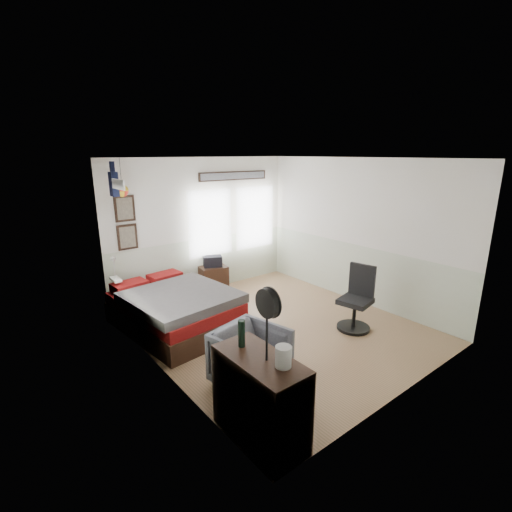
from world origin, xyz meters
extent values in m
cube|color=olive|center=(0.00, 0.00, -0.01)|extent=(4.00, 4.50, 0.01)
cube|color=silver|center=(0.00, 2.25, 1.35)|extent=(4.00, 0.02, 2.70)
cube|color=silver|center=(0.00, -2.25, 1.35)|extent=(4.00, 0.02, 2.70)
cube|color=silver|center=(-2.00, 0.00, 1.35)|extent=(0.02, 4.50, 2.70)
cube|color=silver|center=(2.00, 0.00, 1.35)|extent=(0.02, 4.50, 2.70)
cube|color=white|center=(0.00, 0.00, 2.70)|extent=(4.00, 4.50, 0.02)
cube|color=beige|center=(0.00, 2.24, 0.55)|extent=(4.00, 0.01, 1.10)
cube|color=beige|center=(-1.99, 0.00, 0.55)|extent=(0.01, 4.50, 1.10)
cube|color=beige|center=(1.99, 0.00, 0.55)|extent=(0.01, 4.50, 1.10)
cube|color=silver|center=(-1.96, 0.55, 1.45)|extent=(0.03, 2.20, 1.35)
cube|color=silver|center=(0.15, 2.21, 1.40)|extent=(0.95, 0.03, 1.30)
cube|color=silver|center=(1.30, 2.21, 1.40)|extent=(0.95, 0.03, 1.30)
cube|color=#311F14|center=(-1.55, 2.21, 1.35)|extent=(0.35, 0.03, 0.45)
cube|color=#311F14|center=(-1.55, 2.21, 1.85)|extent=(0.35, 0.03, 0.45)
cube|color=#7F7259|center=(-1.55, 2.20, 1.35)|extent=(0.27, 0.01, 0.37)
cube|color=#7F7259|center=(-1.55, 2.20, 1.85)|extent=(0.27, 0.01, 0.37)
cube|color=#311F14|center=(0.75, 2.21, 2.32)|extent=(1.65, 0.03, 0.18)
cube|color=gray|center=(0.75, 2.20, 2.32)|extent=(1.58, 0.01, 0.13)
cube|color=white|center=(-1.97, 1.15, 2.35)|extent=(0.02, 0.48, 0.14)
sphere|color=red|center=(-1.65, 1.95, 2.18)|extent=(0.20, 0.20, 0.20)
cube|color=#311E12|center=(-1.30, 1.03, 0.16)|extent=(1.66, 2.21, 0.33)
cube|color=maroon|center=(-1.30, 1.03, 0.42)|extent=(1.61, 2.16, 0.19)
cube|color=#544E4C|center=(-1.30, 0.80, 0.59)|extent=(1.66, 1.66, 0.14)
cube|color=maroon|center=(-1.64, 1.85, 0.59)|extent=(0.60, 0.41, 0.14)
cube|color=maroon|center=(-0.96, 1.85, 0.59)|extent=(0.60, 0.41, 0.14)
cube|color=#311E12|center=(-1.74, -1.74, 0.45)|extent=(0.48, 1.00, 0.90)
imported|color=slate|center=(-1.26, -0.97, 0.36)|extent=(0.94, 0.96, 0.73)
cube|color=#311E12|center=(0.07, 2.05, 0.27)|extent=(0.61, 0.52, 0.54)
cylinder|color=black|center=(0.95, -0.83, 0.03)|extent=(0.53, 0.53, 0.05)
cylinder|color=black|center=(0.95, -0.83, 0.25)|extent=(0.06, 0.06, 0.41)
cube|color=black|center=(0.95, -0.83, 0.49)|extent=(0.56, 0.56, 0.08)
cube|color=black|center=(1.15, -0.79, 0.79)|extent=(0.15, 0.43, 0.53)
cylinder|color=silver|center=(-1.67, -1.99, 1.00)|extent=(0.15, 0.15, 0.20)
cube|color=silver|center=(-1.58, -1.99, 1.01)|extent=(0.02, 0.02, 0.12)
cylinder|color=black|center=(-1.75, -1.46, 1.04)|extent=(0.07, 0.07, 0.29)
cylinder|color=black|center=(-1.72, -1.81, 1.18)|extent=(0.02, 0.02, 0.56)
cylinder|color=black|center=(-1.72, -1.81, 1.47)|extent=(0.06, 0.28, 0.28)
cylinder|color=black|center=(-1.68, -1.81, 1.47)|extent=(0.02, 0.30, 0.30)
cube|color=black|center=(0.07, 2.05, 0.65)|extent=(0.43, 0.36, 0.21)
camera|label=1|loc=(-3.71, -4.17, 2.78)|focal=26.00mm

